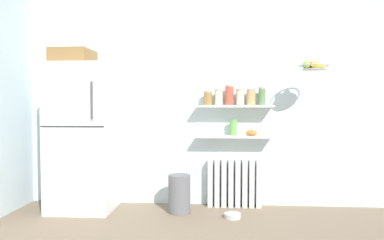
# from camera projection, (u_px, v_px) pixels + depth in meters

# --- Properties ---
(back_wall) EXTENTS (7.04, 0.10, 2.60)m
(back_wall) POSITION_uv_depth(u_px,v_px,m) (207.00, 98.00, 4.44)
(back_wall) COLOR silver
(back_wall) RESTS_ON ground_plane
(refrigerator) EXTENTS (0.71, 0.67, 1.85)m
(refrigerator) POSITION_uv_depth(u_px,v_px,m) (83.00, 134.00, 4.20)
(refrigerator) COLOR silver
(refrigerator) RESTS_ON ground_plane
(radiator) EXTENTS (0.63, 0.12, 0.56)m
(radiator) POSITION_uv_depth(u_px,v_px,m) (234.00, 183.00, 4.33)
(radiator) COLOR white
(radiator) RESTS_ON ground_plane
(wall_shelf_lower) EXTENTS (0.90, 0.22, 0.02)m
(wall_shelf_lower) POSITION_uv_depth(u_px,v_px,m) (235.00, 136.00, 4.27)
(wall_shelf_lower) COLOR white
(wall_shelf_upper) EXTENTS (0.90, 0.22, 0.02)m
(wall_shelf_upper) POSITION_uv_depth(u_px,v_px,m) (235.00, 106.00, 4.26)
(wall_shelf_upper) COLOR white
(storage_jar_0) EXTENTS (0.10, 0.10, 0.17)m
(storage_jar_0) POSITION_uv_depth(u_px,v_px,m) (208.00, 98.00, 4.28)
(storage_jar_0) COLOR olive
(storage_jar_0) RESTS_ON wall_shelf_upper
(storage_jar_1) EXTENTS (0.09, 0.09, 0.19)m
(storage_jar_1) POSITION_uv_depth(u_px,v_px,m) (219.00, 97.00, 4.27)
(storage_jar_1) COLOR beige
(storage_jar_1) RESTS_ON wall_shelf_upper
(storage_jar_2) EXTENTS (0.10, 0.10, 0.23)m
(storage_jar_2) POSITION_uv_depth(u_px,v_px,m) (229.00, 95.00, 4.26)
(storage_jar_2) COLOR #C64C38
(storage_jar_2) RESTS_ON wall_shelf_upper
(storage_jar_3) EXTENTS (0.10, 0.10, 0.19)m
(storage_jar_3) POSITION_uv_depth(u_px,v_px,m) (240.00, 97.00, 4.25)
(storage_jar_3) COLOR beige
(storage_jar_3) RESTS_ON wall_shelf_upper
(storage_jar_4) EXTENTS (0.10, 0.10, 0.19)m
(storage_jar_4) POSITION_uv_depth(u_px,v_px,m) (251.00, 97.00, 4.24)
(storage_jar_4) COLOR tan
(storage_jar_4) RESTS_ON wall_shelf_upper
(storage_jar_5) EXTENTS (0.08, 0.08, 0.21)m
(storage_jar_5) POSITION_uv_depth(u_px,v_px,m) (262.00, 96.00, 4.23)
(storage_jar_5) COLOR #5B7F4C
(storage_jar_5) RESTS_ON wall_shelf_upper
(vase) EXTENTS (0.08, 0.08, 0.19)m
(vase) POSITION_uv_depth(u_px,v_px,m) (233.00, 127.00, 4.27)
(vase) COLOR #66A84C
(vase) RESTS_ON wall_shelf_lower
(shelf_bowl) EXTENTS (0.14, 0.14, 0.06)m
(shelf_bowl) POSITION_uv_depth(u_px,v_px,m) (251.00, 133.00, 4.26)
(shelf_bowl) COLOR orange
(shelf_bowl) RESTS_ON wall_shelf_lower
(trash_bin) EXTENTS (0.25, 0.25, 0.43)m
(trash_bin) POSITION_uv_depth(u_px,v_px,m) (179.00, 194.00, 4.08)
(trash_bin) COLOR slate
(trash_bin) RESTS_ON ground_plane
(pet_food_bowl) EXTENTS (0.18, 0.18, 0.05)m
(pet_food_bowl) POSITION_uv_depth(u_px,v_px,m) (232.00, 216.00, 3.90)
(pet_food_bowl) COLOR #B7B7BC
(pet_food_bowl) RESTS_ON ground_plane
(hanging_fruit_basket) EXTENTS (0.31, 0.31, 0.09)m
(hanging_fruit_basket) POSITION_uv_depth(u_px,v_px,m) (313.00, 66.00, 3.89)
(hanging_fruit_basket) COLOR #B2B2B7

